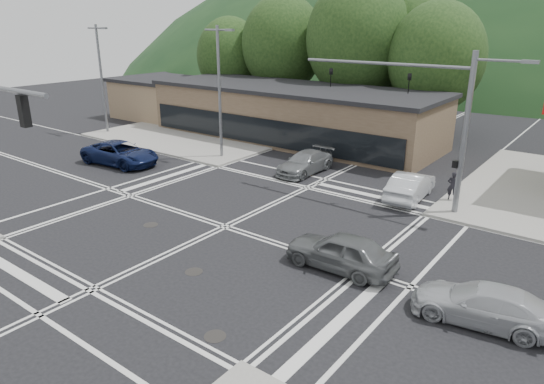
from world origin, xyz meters
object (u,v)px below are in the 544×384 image
Objects in this scene: car_grey_center at (341,251)px; car_queue_b at (399,143)px; car_blue_west at (120,153)px; pedestrian at (453,186)px; car_silver_east at (483,304)px; car_northbound at (305,163)px; car_queue_a at (410,186)px.

car_queue_b is at bearing -165.42° from car_grey_center.
car_blue_west is at bearing 37.87° from car_queue_b.
car_grey_center is 10.20m from pedestrian.
pedestrian reaches higher than car_silver_east.
car_grey_center reaches higher than car_northbound.
car_queue_b is at bearing -50.24° from car_blue_west.
car_queue_b is 8.84m from car_northbound.
car_blue_west is 19.68m from car_grey_center.
car_queue_a reaches higher than car_queue_b.
car_blue_west is 19.94m from car_queue_b.
car_silver_east is 0.96× the size of car_northbound.
car_queue_a is 7.28m from car_northbound.
car_queue_b reaches higher than car_northbound.
car_blue_west is 1.36× the size of car_queue_b.
car_silver_east is at bearing 95.37° from pedestrian.
car_northbound is at bearing -142.30° from car_grey_center.
car_blue_west is 3.60× the size of pedestrian.
car_blue_west is 1.27× the size of car_grey_center.
car_queue_a is at bearing -3.24° from car_northbound.
pedestrian is (6.50, -8.12, 0.23)m from car_queue_b.
car_grey_center is at bearing 66.85° from pedestrian.
pedestrian is (-4.36, 10.54, 0.28)m from car_silver_east.
car_silver_east is at bearing 118.36° from car_queue_a.
car_grey_center reaches higher than car_queue_a.
car_blue_west reaches higher than car_silver_east.
car_silver_east is 1.08× the size of car_queue_b.
pedestrian reaches higher than car_grey_center.
car_grey_center is 1.07× the size of car_queue_b.
car_queue_a is 1.10× the size of car_queue_b.
car_blue_west is at bearing -0.12° from pedestrian.
car_blue_west is at bearing -103.49° from car_grey_center.
car_grey_center is at bearing -102.66° from car_silver_east.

